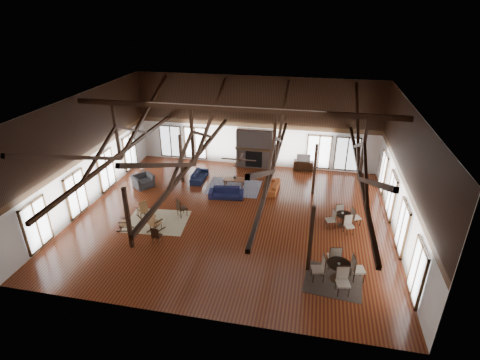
% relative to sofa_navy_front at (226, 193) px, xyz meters
% --- Properties ---
extents(floor, '(16.00, 16.00, 0.00)m').
position_rel_sofa_navy_front_xyz_m(floor, '(0.86, -1.99, -0.29)').
color(floor, '#633115').
rests_on(floor, ground).
extents(ceiling, '(16.00, 14.00, 0.02)m').
position_rel_sofa_navy_front_xyz_m(ceiling, '(0.86, -1.99, 5.71)').
color(ceiling, black).
rests_on(ceiling, wall_back).
extents(wall_back, '(16.00, 0.02, 6.00)m').
position_rel_sofa_navy_front_xyz_m(wall_back, '(0.86, 5.01, 2.71)').
color(wall_back, silver).
rests_on(wall_back, floor).
extents(wall_front, '(16.00, 0.02, 6.00)m').
position_rel_sofa_navy_front_xyz_m(wall_front, '(0.86, -8.99, 2.71)').
color(wall_front, silver).
rests_on(wall_front, floor).
extents(wall_left, '(0.02, 14.00, 6.00)m').
position_rel_sofa_navy_front_xyz_m(wall_left, '(-7.14, -1.99, 2.71)').
color(wall_left, silver).
rests_on(wall_left, floor).
extents(wall_right, '(0.02, 14.00, 6.00)m').
position_rel_sofa_navy_front_xyz_m(wall_right, '(8.86, -1.99, 2.71)').
color(wall_right, silver).
rests_on(wall_right, floor).
extents(roof_truss, '(15.60, 14.07, 3.14)m').
position_rel_sofa_navy_front_xyz_m(roof_truss, '(0.86, -1.99, 3.74)').
color(roof_truss, black).
rests_on(roof_truss, wall_back).
extents(post_grid, '(8.16, 7.16, 3.05)m').
position_rel_sofa_navy_front_xyz_m(post_grid, '(0.86, -1.99, 1.24)').
color(post_grid, black).
rests_on(post_grid, floor).
extents(fireplace, '(2.50, 0.69, 2.60)m').
position_rel_sofa_navy_front_xyz_m(fireplace, '(0.86, 4.68, 1.00)').
color(fireplace, '#6C5952').
rests_on(fireplace, floor).
extents(ceiling_fan, '(1.60, 1.60, 0.75)m').
position_rel_sofa_navy_front_xyz_m(ceiling_fan, '(1.36, -2.99, 3.45)').
color(ceiling_fan, black).
rests_on(ceiling_fan, roof_truss).
extents(sofa_navy_front, '(2.05, 1.02, 0.58)m').
position_rel_sofa_navy_front_xyz_m(sofa_navy_front, '(0.00, 0.00, 0.00)').
color(sofa_navy_front, '#141638').
rests_on(sofa_navy_front, floor).
extents(sofa_navy_left, '(1.86, 0.75, 0.54)m').
position_rel_sofa_navy_front_xyz_m(sofa_navy_left, '(-2.19, 1.91, -0.02)').
color(sofa_navy_left, '#121832').
rests_on(sofa_navy_left, floor).
extents(sofa_orange, '(1.93, 0.85, 0.55)m').
position_rel_sofa_navy_front_xyz_m(sofa_orange, '(2.46, 1.36, -0.01)').
color(sofa_orange, '#99461D').
rests_on(sofa_orange, floor).
extents(coffee_table, '(1.31, 0.73, 0.49)m').
position_rel_sofa_navy_front_xyz_m(coffee_table, '(0.15, 1.50, 0.14)').
color(coffee_table, brown).
rests_on(coffee_table, floor).
extents(vase, '(0.24, 0.24, 0.19)m').
position_rel_sofa_navy_front_xyz_m(vase, '(0.18, 1.57, 0.30)').
color(vase, '#B2B2B2').
rests_on(vase, coffee_table).
extents(armchair, '(1.51, 1.53, 0.75)m').
position_rel_sofa_navy_front_xyz_m(armchair, '(-5.26, 0.36, 0.09)').
color(armchair, '#2F2F32').
rests_on(armchair, floor).
extents(side_table_lamp, '(0.44, 0.44, 1.11)m').
position_rel_sofa_navy_front_xyz_m(side_table_lamp, '(-5.56, 1.09, 0.13)').
color(side_table_lamp, black).
rests_on(side_table_lamp, floor).
extents(rocking_chair_a, '(0.85, 0.80, 0.99)m').
position_rel_sofa_navy_front_xyz_m(rocking_chair_a, '(-3.70, -3.02, 0.18)').
color(rocking_chair_a, '#9D683B').
rests_on(rocking_chair_a, floor).
extents(rocking_chair_b, '(0.76, 0.96, 1.10)m').
position_rel_sofa_navy_front_xyz_m(rocking_chair_b, '(-2.65, -4.08, 0.23)').
color(rocking_chair_b, '#9D683B').
rests_on(rocking_chair_b, floor).
extents(rocking_chair_c, '(0.83, 0.54, 0.98)m').
position_rel_sofa_navy_front_xyz_m(rocking_chair_c, '(-4.03, -4.23, 0.18)').
color(rocking_chair_c, '#9D683B').
rests_on(rocking_chair_c, floor).
extents(side_chair_a, '(0.61, 0.61, 1.02)m').
position_rel_sofa_navy_front_xyz_m(side_chair_a, '(-1.84, -2.53, 0.31)').
color(side_chair_a, black).
rests_on(side_chair_a, floor).
extents(side_chair_b, '(0.41, 0.41, 0.89)m').
position_rel_sofa_navy_front_xyz_m(side_chair_b, '(-2.11, -5.07, 0.23)').
color(side_chair_b, black).
rests_on(side_chair_b, floor).
extents(cafe_table_near, '(2.19, 2.19, 1.12)m').
position_rel_sofa_navy_front_xyz_m(cafe_table_near, '(6.04, -5.90, 0.27)').
color(cafe_table_near, black).
rests_on(cafe_table_near, floor).
extents(cafe_table_far, '(1.82, 1.82, 0.94)m').
position_rel_sofa_navy_front_xyz_m(cafe_table_far, '(6.43, -1.75, 0.18)').
color(cafe_table_far, black).
rests_on(cafe_table_far, floor).
extents(cup_near, '(0.14, 0.14, 0.09)m').
position_rel_sofa_navy_front_xyz_m(cup_near, '(6.03, -5.99, 0.56)').
color(cup_near, '#B2B2B2').
rests_on(cup_near, cafe_table_near).
extents(cup_far, '(0.14, 0.14, 0.09)m').
position_rel_sofa_navy_front_xyz_m(cup_far, '(6.37, -1.73, 0.44)').
color(cup_far, '#B2B2B2').
rests_on(cup_far, cafe_table_far).
extents(tv_console, '(1.28, 0.48, 0.64)m').
position_rel_sofa_navy_front_xyz_m(tv_console, '(4.15, 4.76, 0.03)').
color(tv_console, black).
rests_on(tv_console, floor).
extents(television, '(0.89, 0.14, 0.51)m').
position_rel_sofa_navy_front_xyz_m(television, '(4.11, 4.76, 0.61)').
color(television, '#B2B2B2').
rests_on(television, tv_console).
extents(rug_tan, '(3.24, 2.65, 0.01)m').
position_rel_sofa_navy_front_xyz_m(rug_tan, '(-2.87, -3.23, -0.28)').
color(rug_tan, tan).
rests_on(rug_tan, floor).
extents(rug_navy, '(3.16, 2.37, 0.01)m').
position_rel_sofa_navy_front_xyz_m(rug_navy, '(0.17, 1.35, -0.28)').
color(rug_navy, '#192048').
rests_on(rug_navy, floor).
extents(rug_dark, '(2.45, 2.27, 0.01)m').
position_rel_sofa_navy_front_xyz_m(rug_dark, '(5.90, -6.02, -0.28)').
color(rug_dark, black).
rests_on(rug_dark, floor).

